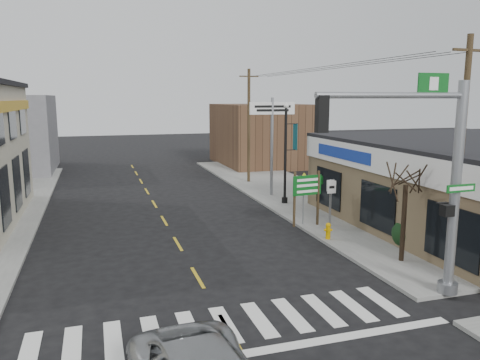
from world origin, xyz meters
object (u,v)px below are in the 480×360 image
object	(u,v)px
fire_hydrant	(328,230)
bare_tree	(407,171)
lamp_post	(287,146)
utility_pole_near	(461,152)
traffic_signal_pole	(435,168)
utility_pole_far	(249,125)
dance_center_sign	(272,121)
guide_sign	(307,191)

from	to	relation	value
fire_hydrant	bare_tree	distance (m)	4.67
lamp_post	utility_pole_near	bearing A→B (deg)	-96.29
traffic_signal_pole	utility_pole_near	size ratio (longest dim) A/B	0.83
utility_pole_near	utility_pole_far	distance (m)	18.92
fire_hydrant	dance_center_sign	distance (m)	10.54
traffic_signal_pole	fire_hydrant	bearing A→B (deg)	89.89
bare_tree	utility_pole_near	size ratio (longest dim) A/B	0.53
dance_center_sign	utility_pole_far	distance (m)	5.00
traffic_signal_pole	fire_hydrant	distance (m)	7.20
guide_sign	fire_hydrant	xyz separation A→B (m)	(0.00, -2.22, -1.33)
lamp_post	bare_tree	xyz separation A→B (m)	(0.32, -10.45, 0.08)
fire_hydrant	utility_pole_far	distance (m)	15.08
traffic_signal_pole	utility_pole_near	xyz separation A→B (m)	(2.68, 1.93, 0.18)
bare_tree	fire_hydrant	bearing A→B (deg)	112.27
fire_hydrant	utility_pole_far	world-z (taller)	utility_pole_far
traffic_signal_pole	fire_hydrant	size ratio (longest dim) A/B	9.31
traffic_signal_pole	dance_center_sign	bearing A→B (deg)	85.50
guide_sign	fire_hydrant	size ratio (longest dim) A/B	3.65
lamp_post	dance_center_sign	bearing A→B (deg)	74.09
utility_pole_near	utility_pole_far	size ratio (longest dim) A/B	1.01
lamp_post	utility_pole_far	size ratio (longest dim) A/B	0.71
guide_sign	dance_center_sign	world-z (taller)	dance_center_sign
utility_pole_near	traffic_signal_pole	bearing A→B (deg)	-147.98
fire_hydrant	dance_center_sign	size ratio (longest dim) A/B	0.12
guide_sign	traffic_signal_pole	bearing A→B (deg)	-95.16
dance_center_sign	utility_pole_far	size ratio (longest dim) A/B	0.75
dance_center_sign	utility_pole_near	size ratio (longest dim) A/B	0.74
dance_center_sign	lamp_post	bearing A→B (deg)	-87.71
fire_hydrant	utility_pole_far	xyz separation A→B (m)	(1.20, 14.56, 3.75)
dance_center_sign	bare_tree	distance (m)	12.93
traffic_signal_pole	utility_pole_far	world-z (taller)	utility_pole_far
bare_tree	utility_pole_far	xyz separation A→B (m)	(-0.15, 17.84, 0.72)
guide_sign	lamp_post	world-z (taller)	lamp_post
bare_tree	dance_center_sign	bearing A→B (deg)	91.25
fire_hydrant	dance_center_sign	world-z (taller)	dance_center_sign
traffic_signal_pole	guide_sign	size ratio (longest dim) A/B	2.55
utility_pole_near	utility_pole_far	world-z (taller)	utility_pole_near
lamp_post	utility_pole_far	bearing A→B (deg)	73.66
lamp_post	utility_pole_far	xyz separation A→B (m)	(0.17, 7.40, 0.81)
dance_center_sign	bare_tree	size ratio (longest dim) A/B	1.40
guide_sign	utility_pole_far	bearing A→B (deg)	78.63
dance_center_sign	bare_tree	bearing A→B (deg)	-85.55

